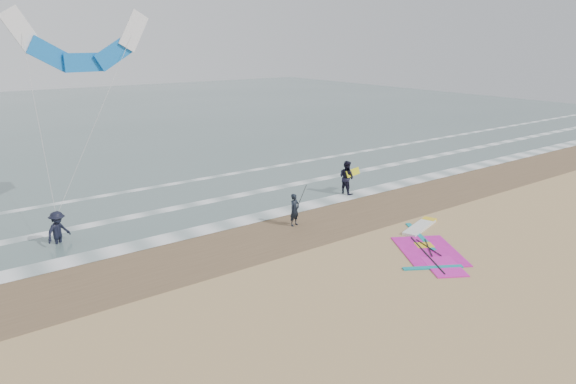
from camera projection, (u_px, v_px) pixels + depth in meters
ground at (399, 268)px, 20.00m from camera, size 120.00×120.00×0.00m
sea_water at (72, 119)px, 57.08m from camera, size 120.00×80.00×0.02m
wet_sand_band at (304, 225)px, 24.63m from camera, size 120.00×5.00×0.01m
foam_waterline at (254, 202)px, 28.06m from camera, size 120.00×9.15×0.02m
windsurf_rig at (428, 244)px, 22.26m from camera, size 5.63×5.33×0.14m
person_standing at (295, 210)px, 24.37m from camera, size 0.64×0.50×1.57m
person_walking at (346, 177)px, 29.34m from camera, size 0.86×1.04×1.96m
person_wading at (57, 224)px, 22.10m from camera, size 1.37×1.20×1.84m
held_pole at (300, 201)px, 24.43m from camera, size 0.17×0.86×1.82m
carried_kiteboard at (353, 172)px, 29.41m from camera, size 1.30×0.51×0.39m
surf_kite at (82, 47)px, 23.27m from camera, size 6.52×2.58×8.71m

